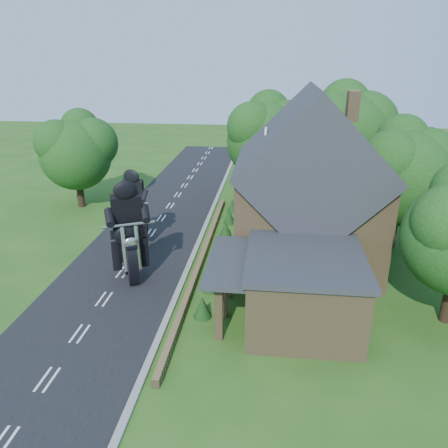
# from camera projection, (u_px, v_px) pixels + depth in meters

# --- Properties ---
(ground) EXTENTS (120.00, 120.00, 0.00)m
(ground) POSITION_uv_depth(u_px,v_px,m) (104.00, 299.00, 22.49)
(ground) COLOR #264F16
(ground) RESTS_ON ground
(road) EXTENTS (7.00, 80.00, 0.02)m
(road) POSITION_uv_depth(u_px,v_px,m) (104.00, 299.00, 22.49)
(road) COLOR black
(road) RESTS_ON ground
(kerb) EXTENTS (0.30, 80.00, 0.12)m
(kerb) POSITION_uv_depth(u_px,v_px,m) (173.00, 303.00, 22.08)
(kerb) COLOR gray
(kerb) RESTS_ON ground
(garden_wall) EXTENTS (0.30, 22.00, 0.40)m
(garden_wall) POSITION_uv_depth(u_px,v_px,m) (202.00, 258.00, 26.59)
(garden_wall) COLOR olive
(garden_wall) RESTS_ON ground
(house) EXTENTS (9.54, 8.64, 10.24)m
(house) POSITION_uv_depth(u_px,v_px,m) (308.00, 192.00, 25.36)
(house) COLOR olive
(house) RESTS_ON ground
(annex) EXTENTS (7.05, 5.94, 3.44)m
(annex) POSITION_uv_depth(u_px,v_px,m) (301.00, 288.00, 20.07)
(annex) COLOR olive
(annex) RESTS_ON ground
(tree_house_right) EXTENTS (6.51, 6.00, 8.40)m
(tree_house_right) POSITION_uv_depth(u_px,v_px,m) (408.00, 169.00, 26.82)
(tree_house_right) COLOR black
(tree_house_right) RESTS_ON ground
(tree_behind_house) EXTENTS (7.81, 7.20, 10.08)m
(tree_behind_house) POSITION_uv_depth(u_px,v_px,m) (350.00, 131.00, 33.67)
(tree_behind_house) COLOR black
(tree_behind_house) RESTS_ON ground
(tree_behind_left) EXTENTS (6.94, 6.40, 9.16)m
(tree_behind_left) POSITION_uv_depth(u_px,v_px,m) (271.00, 134.00, 35.40)
(tree_behind_left) COLOR black
(tree_behind_left) RESTS_ON ground
(tree_far_road) EXTENTS (6.08, 5.60, 7.84)m
(tree_far_road) POSITION_uv_depth(u_px,v_px,m) (80.00, 148.00, 34.51)
(tree_far_road) COLOR black
(tree_far_road) RESTS_ON ground
(shrub_a) EXTENTS (0.90, 0.90, 1.10)m
(shrub_a) POSITION_uv_depth(u_px,v_px,m) (202.00, 307.00, 20.80)
(shrub_a) COLOR black
(shrub_a) RESTS_ON ground
(shrub_b) EXTENTS (0.90, 0.90, 1.10)m
(shrub_b) POSITION_uv_depth(u_px,v_px,m) (210.00, 282.00, 23.12)
(shrub_b) COLOR black
(shrub_b) RESTS_ON ground
(shrub_c) EXTENTS (0.90, 0.90, 1.10)m
(shrub_c) POSITION_uv_depth(u_px,v_px,m) (216.00, 261.00, 25.43)
(shrub_c) COLOR black
(shrub_c) RESTS_ON ground
(shrub_d) EXTENTS (0.90, 0.90, 1.10)m
(shrub_d) POSITION_uv_depth(u_px,v_px,m) (225.00, 229.00, 30.06)
(shrub_d) COLOR black
(shrub_d) RESTS_ON ground
(shrub_e) EXTENTS (0.90, 0.90, 1.10)m
(shrub_e) POSITION_uv_depth(u_px,v_px,m) (229.00, 217.00, 32.38)
(shrub_e) COLOR black
(shrub_e) RESTS_ON ground
(shrub_f) EXTENTS (0.90, 0.90, 1.10)m
(shrub_f) POSITION_uv_depth(u_px,v_px,m) (232.00, 206.00, 34.69)
(shrub_f) COLOR black
(shrub_f) RESTS_ON ground
(motorcycle_lead) EXTENTS (1.23, 1.86, 1.72)m
(motorcycle_lead) POSITION_uv_depth(u_px,v_px,m) (131.00, 265.00, 24.22)
(motorcycle_lead) COLOR black
(motorcycle_lead) RESTS_ON ground
(motorcycle_follow) EXTENTS (0.75, 1.69, 1.53)m
(motorcycle_follow) POSITION_uv_depth(u_px,v_px,m) (137.00, 233.00, 28.87)
(motorcycle_follow) COLOR black
(motorcycle_follow) RESTS_ON ground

